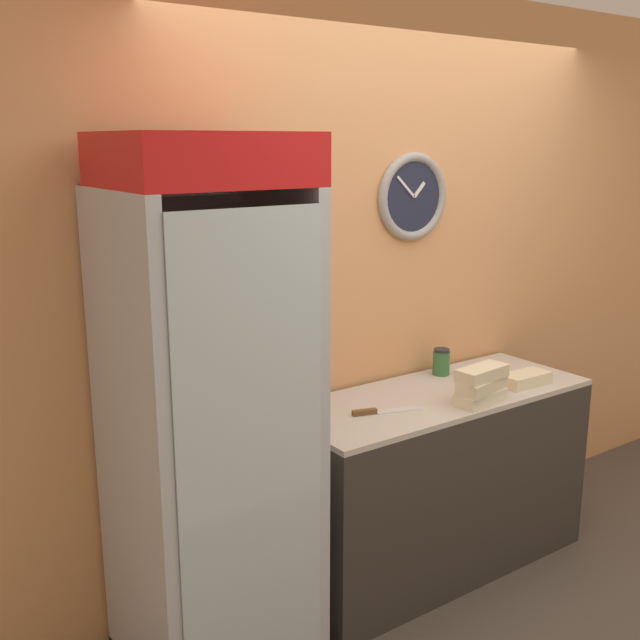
% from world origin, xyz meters
% --- Properties ---
extents(wall_back, '(5.20, 0.10, 2.70)m').
position_xyz_m(wall_back, '(0.00, 1.19, 1.35)').
color(wall_back, tan).
rests_on(wall_back, ground_plane).
extents(prep_counter, '(1.52, 0.59, 0.87)m').
position_xyz_m(prep_counter, '(0.00, 0.84, 0.44)').
color(prep_counter, '#332D28').
rests_on(prep_counter, ground_plane).
extents(beverage_cooler, '(0.66, 0.64, 2.04)m').
position_xyz_m(beverage_cooler, '(-1.18, 0.87, 1.10)').
color(beverage_cooler, '#B2B7BC').
rests_on(beverage_cooler, ground_plane).
extents(sandwich_stack_bottom, '(0.27, 0.14, 0.06)m').
position_xyz_m(sandwich_stack_bottom, '(0.06, 0.63, 0.90)').
color(sandwich_stack_bottom, beige).
rests_on(sandwich_stack_bottom, prep_counter).
extents(sandwich_stack_middle, '(0.27, 0.16, 0.06)m').
position_xyz_m(sandwich_stack_middle, '(0.06, 0.63, 0.96)').
color(sandwich_stack_middle, beige).
rests_on(sandwich_stack_middle, sandwich_stack_bottom).
extents(sandwich_stack_top, '(0.27, 0.14, 0.06)m').
position_xyz_m(sandwich_stack_top, '(0.06, 0.63, 1.01)').
color(sandwich_stack_top, beige).
rests_on(sandwich_stack_top, sandwich_stack_middle).
extents(sandwich_flat_left, '(0.25, 0.13, 0.06)m').
position_xyz_m(sandwich_flat_left, '(0.43, 0.69, 0.90)').
color(sandwich_flat_left, beige).
rests_on(sandwich_flat_left, prep_counter).
extents(chefs_knife, '(0.32, 0.13, 0.02)m').
position_xyz_m(chefs_knife, '(-0.39, 0.80, 0.88)').
color(chefs_knife, silver).
rests_on(chefs_knife, prep_counter).
extents(condiment_jar, '(0.08, 0.08, 0.13)m').
position_xyz_m(condiment_jar, '(0.21, 1.04, 0.94)').
color(condiment_jar, '#336B38').
rests_on(condiment_jar, prep_counter).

